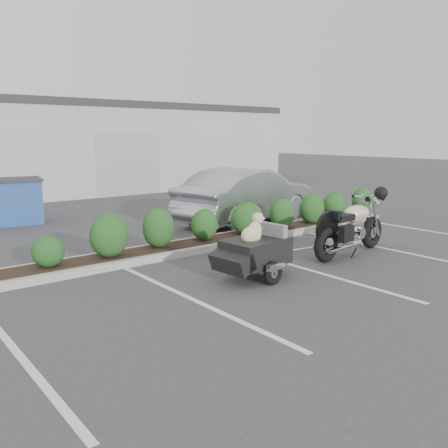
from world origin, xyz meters
TOP-DOWN VIEW (x-y plane):
  - ground at (0.00, 0.00)m, footprint 90.00×90.00m
  - planter_kerb at (1.00, 2.20)m, footprint 12.00×1.00m
  - motorcycle at (2.83, -0.36)m, footprint 2.55×0.91m
  - pet_trailer at (0.04, -0.33)m, footprint 2.05×1.15m
  - sedan at (3.69, 4.00)m, footprint 5.11×2.63m
  - dumpster at (-1.99, 8.18)m, footprint 2.21×1.71m

SIDE VIEW (x-z plane):
  - ground at x=0.00m, z-range 0.00..0.00m
  - planter_kerb at x=1.00m, z-range 0.00..0.15m
  - pet_trailer at x=0.04m, z-range -0.10..1.12m
  - motorcycle at x=2.83m, z-range -0.15..1.32m
  - dumpster at x=-1.99m, z-range 0.01..1.32m
  - sedan at x=3.69m, z-range 0.00..1.61m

